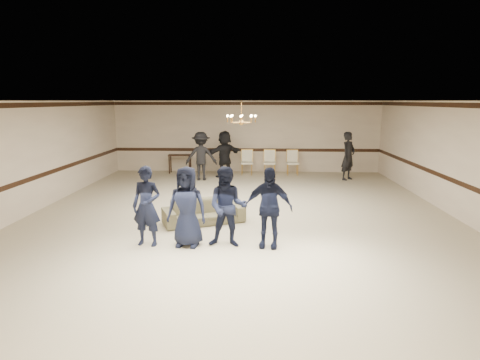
{
  "coord_description": "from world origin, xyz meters",
  "views": [
    {
      "loc": [
        0.47,
        -11.29,
        3.2
      ],
      "look_at": [
        0.02,
        -0.5,
        1.07
      ],
      "focal_mm": 30.16,
      "sensor_mm": 36.0,
      "label": 1
    }
  ],
  "objects_px": {
    "banquet_chair_mid": "(270,163)",
    "console_table": "(180,164)",
    "adult_mid": "(225,154)",
    "banquet_chair_right": "(293,163)",
    "settee": "(204,212)",
    "banquet_chair_left": "(247,163)",
    "boy_b": "(187,207)",
    "boy_a": "(147,206)",
    "boy_d": "(268,208)",
    "adult_right": "(348,156)",
    "boy_c": "(228,207)",
    "adult_left": "(201,156)",
    "chandelier": "(241,112)"
  },
  "relations": [
    {
      "from": "adult_mid",
      "to": "chandelier",
      "type": "bearing_deg",
      "value": 62.96
    },
    {
      "from": "chandelier",
      "to": "banquet_chair_right",
      "type": "height_order",
      "value": "chandelier"
    },
    {
      "from": "boy_a",
      "to": "banquet_chair_right",
      "type": "height_order",
      "value": "boy_a"
    },
    {
      "from": "adult_left",
      "to": "banquet_chair_mid",
      "type": "height_order",
      "value": "adult_left"
    },
    {
      "from": "chandelier",
      "to": "boy_b",
      "type": "bearing_deg",
      "value": -105.88
    },
    {
      "from": "banquet_chair_right",
      "to": "settee",
      "type": "bearing_deg",
      "value": -116.41
    },
    {
      "from": "settee",
      "to": "console_table",
      "type": "distance_m",
      "value": 7.69
    },
    {
      "from": "boy_a",
      "to": "boy_d",
      "type": "relative_size",
      "value": 1.0
    },
    {
      "from": "adult_right",
      "to": "console_table",
      "type": "height_order",
      "value": "adult_right"
    },
    {
      "from": "boy_d",
      "to": "adult_right",
      "type": "relative_size",
      "value": 0.91
    },
    {
      "from": "boy_c",
      "to": "adult_mid",
      "type": "xyz_separation_m",
      "value": [
        -0.73,
        8.33,
        0.09
      ]
    },
    {
      "from": "banquet_chair_left",
      "to": "console_table",
      "type": "xyz_separation_m",
      "value": [
        -3.0,
        0.2,
        -0.11
      ]
    },
    {
      "from": "adult_left",
      "to": "adult_mid",
      "type": "bearing_deg",
      "value": -146.86
    },
    {
      "from": "adult_left",
      "to": "banquet_chair_mid",
      "type": "bearing_deg",
      "value": -159.96
    },
    {
      "from": "boy_a",
      "to": "adult_mid",
      "type": "bearing_deg",
      "value": 91.75
    },
    {
      "from": "boy_d",
      "to": "console_table",
      "type": "relative_size",
      "value": 1.78
    },
    {
      "from": "banquet_chair_mid",
      "to": "console_table",
      "type": "xyz_separation_m",
      "value": [
        -4.0,
        0.2,
        -0.11
      ]
    },
    {
      "from": "settee",
      "to": "adult_mid",
      "type": "bearing_deg",
      "value": 66.53
    },
    {
      "from": "boy_c",
      "to": "banquet_chair_right",
      "type": "bearing_deg",
      "value": 80.3
    },
    {
      "from": "console_table",
      "to": "boy_a",
      "type": "bearing_deg",
      "value": -87.39
    },
    {
      "from": "settee",
      "to": "adult_left",
      "type": "relative_size",
      "value": 1.07
    },
    {
      "from": "settee",
      "to": "adult_left",
      "type": "height_order",
      "value": "adult_left"
    },
    {
      "from": "boy_b",
      "to": "settee",
      "type": "relative_size",
      "value": 0.85
    },
    {
      "from": "banquet_chair_right",
      "to": "console_table",
      "type": "bearing_deg",
      "value": 173.64
    },
    {
      "from": "adult_right",
      "to": "boy_a",
      "type": "bearing_deg",
      "value": -173.88
    },
    {
      "from": "chandelier",
      "to": "banquet_chair_left",
      "type": "height_order",
      "value": "chandelier"
    },
    {
      "from": "boy_a",
      "to": "boy_c",
      "type": "bearing_deg",
      "value": 9.08
    },
    {
      "from": "boy_b",
      "to": "banquet_chair_mid",
      "type": "distance_m",
      "value": 9.18
    },
    {
      "from": "banquet_chair_mid",
      "to": "adult_mid",
      "type": "bearing_deg",
      "value": -158.4
    },
    {
      "from": "adult_left",
      "to": "chandelier",
      "type": "bearing_deg",
      "value": 109.94
    },
    {
      "from": "banquet_chair_left",
      "to": "settee",
      "type": "bearing_deg",
      "value": -101.71
    },
    {
      "from": "adult_mid",
      "to": "banquet_chair_right",
      "type": "height_order",
      "value": "adult_mid"
    },
    {
      "from": "boy_c",
      "to": "adult_mid",
      "type": "distance_m",
      "value": 8.36
    },
    {
      "from": "chandelier",
      "to": "adult_left",
      "type": "bearing_deg",
      "value": 114.67
    },
    {
      "from": "banquet_chair_right",
      "to": "boy_d",
      "type": "bearing_deg",
      "value": -102.37
    },
    {
      "from": "boy_d",
      "to": "adult_left",
      "type": "relative_size",
      "value": 0.91
    },
    {
      "from": "banquet_chair_left",
      "to": "boy_b",
      "type": "bearing_deg",
      "value": -101.13
    },
    {
      "from": "banquet_chair_mid",
      "to": "boy_b",
      "type": "bearing_deg",
      "value": -99.09
    },
    {
      "from": "boy_d",
      "to": "settee",
      "type": "xyz_separation_m",
      "value": [
        -1.66,
        1.72,
        -0.59
      ]
    },
    {
      "from": "boy_a",
      "to": "adult_left",
      "type": "xyz_separation_m",
      "value": [
        0.17,
        7.63,
        0.09
      ]
    },
    {
      "from": "boy_c",
      "to": "settee",
      "type": "xyz_separation_m",
      "value": [
        -0.76,
        1.72,
        -0.59
      ]
    },
    {
      "from": "boy_d",
      "to": "settee",
      "type": "height_order",
      "value": "boy_d"
    },
    {
      "from": "boy_b",
      "to": "console_table",
      "type": "distance_m",
      "value": 9.34
    },
    {
      "from": "boy_d",
      "to": "adult_left",
      "type": "distance_m",
      "value": 8.04
    },
    {
      "from": "boy_a",
      "to": "boy_d",
      "type": "xyz_separation_m",
      "value": [
        2.7,
        0.0,
        0.0
      ]
    },
    {
      "from": "boy_a",
      "to": "boy_d",
      "type": "bearing_deg",
      "value": 9.08
    },
    {
      "from": "boy_b",
      "to": "adult_left",
      "type": "relative_size",
      "value": 0.91
    },
    {
      "from": "chandelier",
      "to": "adult_right",
      "type": "relative_size",
      "value": 0.48
    },
    {
      "from": "boy_c",
      "to": "settee",
      "type": "relative_size",
      "value": 0.85
    },
    {
      "from": "boy_c",
      "to": "banquet_chair_mid",
      "type": "relative_size",
      "value": 1.68
    }
  ]
}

